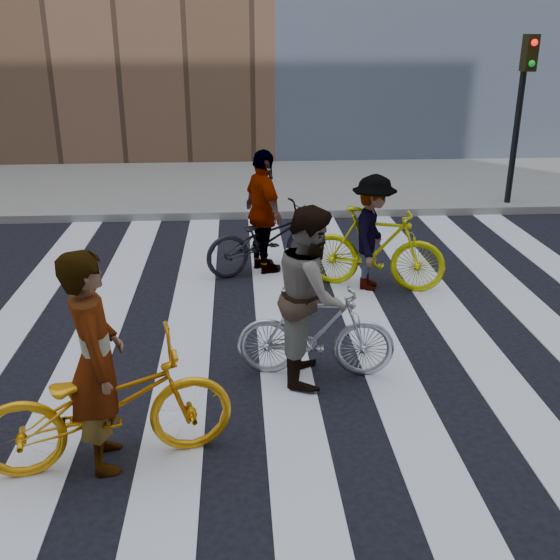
{
  "coord_description": "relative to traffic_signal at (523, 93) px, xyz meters",
  "views": [
    {
      "loc": [
        -1.03,
        -7.11,
        3.44
      ],
      "look_at": [
        -0.53,
        0.3,
        0.57
      ],
      "focal_mm": 42.0,
      "sensor_mm": 36.0,
      "label": 1
    }
  ],
  "objects": [
    {
      "name": "rider_left",
      "position": [
        -6.59,
        -7.71,
        -1.33
      ],
      "size": [
        0.59,
        0.77,
        1.89
      ],
      "primitive_type": "imported",
      "rotation": [
        0.0,
        0.0,
        1.79
      ],
      "color": "slate",
      "rests_on": "ground"
    },
    {
      "name": "sidewalk_far",
      "position": [
        -4.4,
        2.18,
        -2.2
      ],
      "size": [
        100.0,
        5.0,
        0.15
      ],
      "primitive_type": "cube",
      "color": "gray",
      "rests_on": "ground"
    },
    {
      "name": "bike_yellow_left",
      "position": [
        -6.54,
        -7.71,
        -1.74
      ],
      "size": [
        2.17,
        1.15,
        1.08
      ],
      "primitive_type": "imported",
      "rotation": [
        0.0,
        0.0,
        1.79
      ],
      "color": "orange",
      "rests_on": "ground"
    },
    {
      "name": "bike_yellow_right",
      "position": [
        -3.54,
        -3.95,
        -1.7
      ],
      "size": [
        2.0,
        1.14,
        1.16
      ],
      "primitive_type": "imported",
      "rotation": [
        0.0,
        0.0,
        1.24
      ],
      "color": "#C3C50A",
      "rests_on": "ground"
    },
    {
      "name": "ground",
      "position": [
        -4.4,
        -5.32,
        -2.28
      ],
      "size": [
        100.0,
        100.0,
        0.0
      ],
      "primitive_type": "plane",
      "color": "black",
      "rests_on": "ground"
    },
    {
      "name": "rider_rear",
      "position": [
        -5.04,
        -3.17,
        -1.36
      ],
      "size": [
        0.81,
        1.16,
        1.83
      ],
      "primitive_type": "imported",
      "rotation": [
        0.0,
        0.0,
        1.95
      ],
      "color": "slate",
      "rests_on": "ground"
    },
    {
      "name": "rider_mid",
      "position": [
        -4.7,
        -6.35,
        -1.36
      ],
      "size": [
        0.8,
        0.97,
        1.84
      ],
      "primitive_type": "imported",
      "rotation": [
        0.0,
        0.0,
        1.45
      ],
      "color": "slate",
      "rests_on": "ground"
    },
    {
      "name": "bike_dark_rear",
      "position": [
        -4.99,
        -3.17,
        -1.77
      ],
      "size": [
        2.04,
        1.34,
        1.01
      ],
      "primitive_type": "imported",
      "rotation": [
        0.0,
        0.0,
        1.95
      ],
      "color": "black",
      "rests_on": "ground"
    },
    {
      "name": "traffic_signal",
      "position": [
        0.0,
        0.0,
        0.0
      ],
      "size": [
        0.22,
        0.42,
        3.33
      ],
      "color": "black",
      "rests_on": "ground"
    },
    {
      "name": "rider_right",
      "position": [
        -3.59,
        -3.95,
        -1.47
      ],
      "size": [
        0.9,
        1.18,
        1.61
      ],
      "primitive_type": "imported",
      "rotation": [
        0.0,
        0.0,
        1.24
      ],
      "color": "slate",
      "rests_on": "ground"
    },
    {
      "name": "zebra_crosswalk",
      "position": [
        -4.4,
        -5.32,
        -2.27
      ],
      "size": [
        8.25,
        10.0,
        0.01
      ],
      "color": "silver",
      "rests_on": "ground"
    },
    {
      "name": "bike_silver_mid",
      "position": [
        -4.65,
        -6.35,
        -1.79
      ],
      "size": [
        1.68,
        0.65,
        0.98
      ],
      "primitive_type": "imported",
      "rotation": [
        0.0,
        0.0,
        1.45
      ],
      "color": "#AEB1B9",
      "rests_on": "ground"
    }
  ]
}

